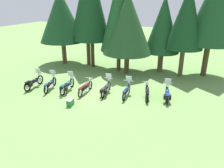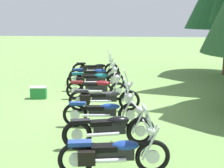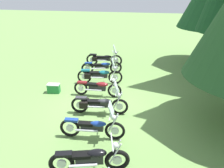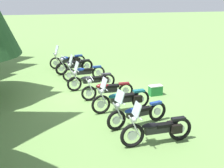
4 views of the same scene
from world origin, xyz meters
name	(u,v)px [view 3 (image 3 of 4)]	position (x,y,z in m)	size (l,w,h in m)	color
ground_plane	(99,105)	(0.00, 0.00, 0.00)	(80.00, 80.00, 0.00)	#6B934C
motorcycle_0	(104,59)	(-4.99, -1.07, 0.48)	(0.77, 2.34, 1.39)	black
motorcycle_1	(102,66)	(-3.59, -0.80, 0.46)	(0.94, 2.30, 1.37)	black
motorcycle_2	(99,75)	(-2.19, -0.60, 0.49)	(0.84, 2.36, 1.38)	black
motorcycle_3	(98,87)	(-0.79, -0.28, 0.44)	(0.67, 2.25, 0.98)	black
motorcycle_4	(98,103)	(0.68, 0.16, 0.45)	(0.75, 2.27, 1.35)	black
motorcycle_5	(93,127)	(2.20, 0.40, 0.45)	(0.76, 2.18, 1.35)	black
motorcycle_6	(90,159)	(3.61, 0.74, 0.45)	(0.89, 2.11, 1.00)	black
picnic_cooler	(54,88)	(-0.68, -2.45, 0.23)	(0.39, 0.62, 0.45)	#1E7233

